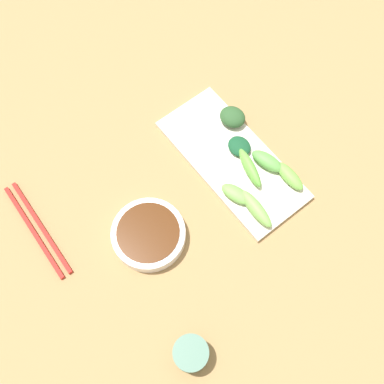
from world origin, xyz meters
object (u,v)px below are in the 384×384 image
at_px(sauce_bowl, 149,234).
at_px(serving_plate, 232,160).
at_px(chopsticks, 37,229).
at_px(tea_cup, 191,354).

xyz_separation_m(sauce_bowl, serving_plate, (0.24, 0.03, -0.01)).
bearing_deg(chopsticks, serving_plate, -15.02).
bearing_deg(tea_cup, sauce_bowl, 72.48).
bearing_deg(serving_plate, chopsticks, 163.30).
xyz_separation_m(serving_plate, tea_cup, (-0.31, -0.25, 0.02)).
relative_size(chopsticks, tea_cup, 3.68).
relative_size(serving_plate, tea_cup, 5.38).
bearing_deg(serving_plate, sauce_bowl, -173.14).
relative_size(sauce_bowl, serving_plate, 0.43).
bearing_deg(tea_cup, chopsticks, 104.36).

